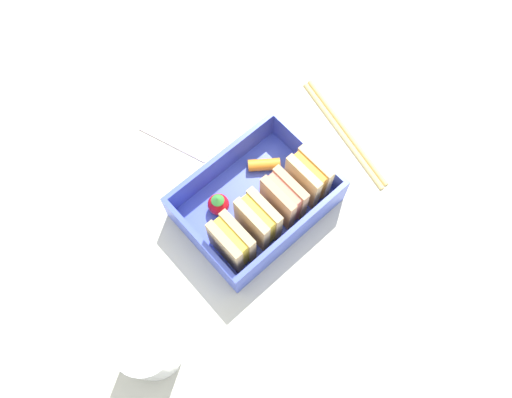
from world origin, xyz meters
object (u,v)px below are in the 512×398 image
Objects in this scene: folded_napkin at (192,116)px; drinking_glass at (150,348)px; sandwich_center_right at (232,242)px; chopstick_pair at (344,131)px; strawberry_far_left at (218,204)px; carrot_stick_far_left at (264,165)px; sandwich_center at (258,220)px; sandwich_center_left at (283,198)px; sandwich_left at (308,177)px.

drinking_glass is at bearing 43.36° from folded_napkin.
chopstick_pair is (-21.76, -2.64, -4.03)cm from sandwich_center_right.
strawberry_far_left reaches higher than folded_napkin.
carrot_stick_far_left is 25.45cm from drinking_glass.
sandwich_center and sandwich_center_right have the same top height.
drinking_glass is (17.88, 2.88, -0.57)cm from sandwich_center.
sandwich_center_left is 0.35× the size of chopstick_pair.
carrot_stick_far_left is (1.92, -5.56, -2.44)cm from sandwich_left.
sandwich_left is 10.91cm from chopstick_pair.
chopstick_pair is (-9.79, -2.64, -4.03)cm from sandwich_left.
strawberry_far_left is at bearing 3.25° from carrot_stick_far_left.
chopstick_pair is 1.78× the size of folded_napkin.
strawberry_far_left is 19.82cm from chopstick_pair.
sandwich_center_right and drinking_glass have the same top height.
sandwich_center_right is at bearing 65.33° from folded_napkin.
sandwich_left is 1.00× the size of sandwich_center_right.
sandwich_center is 5.68cm from strawberry_far_left.
sandwich_center_right is 0.83× the size of drinking_glass.
strawberry_far_left is at bearing -113.54° from sandwich_center_right.
chopstick_pair is at bearing 172.81° from strawberry_far_left.
sandwich_left is 0.62× the size of folded_napkin.
sandwich_center is 0.35× the size of chopstick_pair.
sandwich_center_left is 1.59× the size of carrot_stick_far_left.
carrot_stick_far_left is 12.77cm from folded_napkin.
sandwich_center_right is (7.98, 0.00, 0.00)cm from sandwich_center_left.
sandwich_left reaches higher than strawberry_far_left.
carrot_stick_far_left is 12.17cm from chopstick_pair.
folded_napkin is at bearing -136.64° from drinking_glass.
chopstick_pair is at bearing -171.19° from drinking_glass.
sandwich_center is 0.83× the size of drinking_glass.
sandwich_left is 1.97× the size of strawberry_far_left.
sandwich_center_left is 7.98cm from sandwich_center_right.
carrot_stick_far_left is 7.87cm from strawberry_far_left.
sandwich_center_left is at bearing 180.00° from sandwich_center_right.
drinking_glass is (23.94, 8.44, 1.87)cm from carrot_stick_far_left.
sandwich_center is 18.41cm from chopstick_pair.
drinking_glass is at bearing 9.15° from sandwich_center.
sandwich_left is at bearing 152.34° from strawberry_far_left.
carrot_stick_far_left reaches higher than chopstick_pair.
sandwich_center_left is 1.00× the size of sandwich_center_right.
sandwich_left is 1.00× the size of sandwich_center_left.
sandwich_center_left is at bearing 138.40° from strawberry_far_left.
sandwich_center_left reaches higher than carrot_stick_far_left.
sandwich_left and sandwich_center_left have the same top height.
carrot_stick_far_left is at bearing 97.94° from folded_napkin.
sandwich_left is 6.36cm from carrot_stick_far_left.
sandwich_left is at bearing 180.00° from sandwich_center_left.
chopstick_pair is at bearing -164.88° from sandwich_left.
strawberry_far_left is at bearing -70.95° from sandwich_center.
sandwich_center_left and sandwich_center have the same top height.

